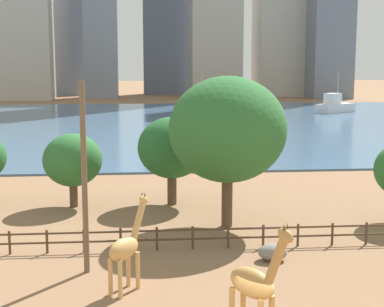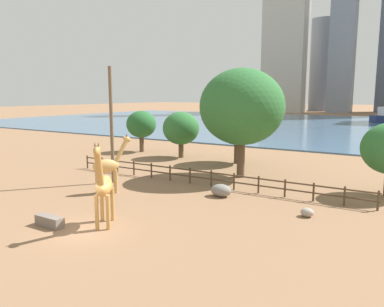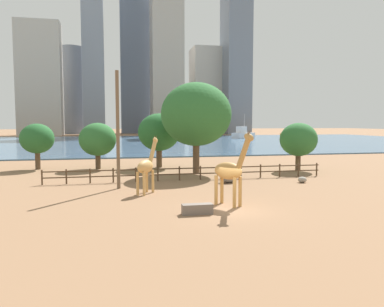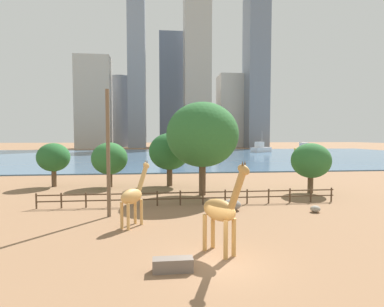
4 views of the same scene
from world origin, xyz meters
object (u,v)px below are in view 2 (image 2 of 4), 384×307
utility_pole (112,126)px  boulder_by_pole (307,212)px  feeding_trough (50,221)px  giraffe_companion (108,166)px  giraffe_tall (103,186)px  tree_right_tall (181,128)px  tree_right_small (141,124)px  boulder_near_fence (221,190)px  tree_center_broad (242,107)px  tree_left_small (238,124)px

utility_pole → boulder_by_pole: utility_pole is taller
feeding_trough → giraffe_companion: bearing=108.3°
giraffe_tall → tree_right_tall: (-8.97, 21.33, 1.11)m
tree_right_tall → boulder_by_pole: bearing=-37.3°
tree_right_small → boulder_near_fence: bearing=-36.5°
tree_right_tall → tree_right_small: 6.77m
tree_center_broad → tree_right_tall: bearing=149.8°
utility_pole → boulder_by_pole: size_ratio=12.09×
boulder_by_pole → tree_center_broad: bearing=135.1°
boulder_by_pole → boulder_near_fence: bearing=168.7°
feeding_trough → tree_right_tall: size_ratio=0.34×
giraffe_companion → tree_right_small: bearing=67.2°
boulder_near_fence → tree_right_small: size_ratio=0.29×
tree_center_broad → tree_right_small: size_ratio=1.82×
feeding_trough → tree_left_small: 23.45m
feeding_trough → utility_pole: bearing=114.3°
tree_center_broad → boulder_near_fence: bearing=-77.5°
giraffe_tall → boulder_by_pole: giraffe_tall is taller
tree_right_tall → tree_right_small: (-6.69, 1.06, 0.10)m
giraffe_tall → boulder_near_fence: giraffe_tall is taller
utility_pole → tree_left_small: (4.97, 13.52, -0.57)m
giraffe_tall → tree_right_tall: size_ratio=0.92×
boulder_near_fence → tree_center_broad: bearing=102.5°
boulder_by_pole → tree_left_small: tree_left_small is taller
giraffe_tall → tree_right_small: tree_right_small is taller
feeding_trough → tree_right_tall: 24.08m
utility_pole → boulder_by_pole: (16.02, -0.41, -4.46)m
boulder_by_pole → tree_right_small: 29.10m
giraffe_tall → tree_left_small: (-1.91, 21.46, 1.88)m
giraffe_companion → tree_center_broad: size_ratio=0.46×
giraffe_tall → giraffe_companion: 7.23m
boulder_near_fence → tree_left_small: (-4.60, 12.64, 3.71)m
boulder_by_pole → tree_center_broad: size_ratio=0.08×
utility_pole → feeding_trough: utility_pole is taller
boulder_near_fence → boulder_by_pole: size_ratio=1.96×
giraffe_tall → tree_right_small: (-15.66, 22.39, 1.21)m
utility_pole → boulder_near_fence: 10.52m
tree_right_small → feeding_trough: bearing=-61.4°
giraffe_companion → utility_pole: utility_pole is taller
boulder_by_pole → tree_right_small: (-24.80, 14.87, 3.22)m
feeding_trough → tree_right_tall: bearing=105.6°
giraffe_tall → feeding_trough: size_ratio=2.71×
giraffe_companion → boulder_by_pole: size_ratio=5.55×
feeding_trough → tree_right_small: (-13.12, 24.06, 3.18)m
boulder_by_pole → tree_right_small: tree_right_small is taller
tree_right_tall → tree_right_small: tree_right_tall is taller
giraffe_tall → tree_center_broad: 15.93m
giraffe_companion → tree_right_small: size_ratio=0.83×
tree_right_small → tree_left_small: bearing=-3.9°
tree_center_broad → tree_right_tall: 12.13m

